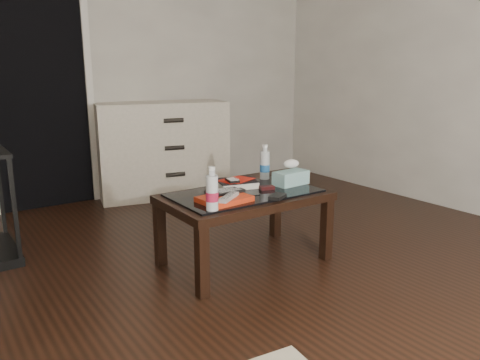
% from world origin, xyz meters
% --- Properties ---
extents(ground, '(5.00, 5.00, 0.00)m').
position_xyz_m(ground, '(0.00, 0.00, 0.00)').
color(ground, black).
rests_on(ground, ground).
extents(doorway, '(0.90, 0.08, 2.07)m').
position_xyz_m(doorway, '(-0.40, 2.47, 1.02)').
color(doorway, black).
rests_on(doorway, ground).
extents(coffee_table, '(1.00, 0.60, 0.46)m').
position_xyz_m(coffee_table, '(0.32, 0.44, 0.40)').
color(coffee_table, black).
rests_on(coffee_table, ground).
extents(dresser, '(1.28, 0.75, 0.90)m').
position_xyz_m(dresser, '(0.61, 2.23, 0.45)').
color(dresser, beige).
rests_on(dresser, ground).
extents(magazines, '(0.30, 0.23, 0.03)m').
position_xyz_m(magazines, '(0.10, 0.33, 0.48)').
color(magazines, red).
rests_on(magazines, coffee_table).
extents(remote_silver, '(0.19, 0.15, 0.02)m').
position_xyz_m(remote_silver, '(0.09, 0.28, 0.50)').
color(remote_silver, '#A1A0A5').
rests_on(remote_silver, magazines).
extents(remote_black_front, '(0.20, 0.05, 0.02)m').
position_xyz_m(remote_black_front, '(0.16, 0.37, 0.50)').
color(remote_black_front, black).
rests_on(remote_black_front, magazines).
extents(remote_black_back, '(0.20, 0.07, 0.02)m').
position_xyz_m(remote_black_back, '(0.13, 0.41, 0.50)').
color(remote_black_back, black).
rests_on(remote_black_back, magazines).
extents(textbook, '(0.29, 0.25, 0.05)m').
position_xyz_m(textbook, '(0.35, 0.57, 0.48)').
color(textbook, black).
rests_on(textbook, coffee_table).
extents(dvd_mailers, '(0.21, 0.17, 0.01)m').
position_xyz_m(dvd_mailers, '(0.33, 0.58, 0.51)').
color(dvd_mailers, red).
rests_on(dvd_mailers, textbook).
extents(ipod, '(0.09, 0.12, 0.02)m').
position_xyz_m(ipod, '(0.29, 0.53, 0.52)').
color(ipod, black).
rests_on(ipod, dvd_mailers).
extents(flip_phone, '(0.10, 0.07, 0.02)m').
position_xyz_m(flip_phone, '(0.47, 0.41, 0.47)').
color(flip_phone, black).
rests_on(flip_phone, coffee_table).
extents(wallet, '(0.14, 0.12, 0.02)m').
position_xyz_m(wallet, '(0.40, 0.21, 0.47)').
color(wallet, black).
rests_on(wallet, coffee_table).
extents(water_bottle_left, '(0.07, 0.07, 0.24)m').
position_xyz_m(water_bottle_left, '(-0.04, 0.23, 0.58)').
color(water_bottle_left, silver).
rests_on(water_bottle_left, coffee_table).
extents(water_bottle_right, '(0.07, 0.07, 0.24)m').
position_xyz_m(water_bottle_right, '(0.64, 0.65, 0.58)').
color(water_bottle_right, silver).
rests_on(water_bottle_right, coffee_table).
extents(tissue_box, '(0.24, 0.14, 0.09)m').
position_xyz_m(tissue_box, '(0.68, 0.42, 0.51)').
color(tissue_box, teal).
rests_on(tissue_box, coffee_table).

